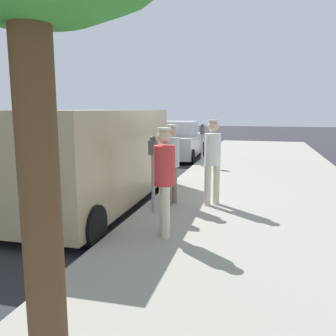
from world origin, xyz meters
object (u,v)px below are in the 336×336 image
at_px(parked_sedan_ahead, 178,142).
at_px(parking_meter_far, 202,138).
at_px(pedestrian_in_gray, 171,159).
at_px(pedestrian_in_red, 164,175).
at_px(parking_meter_near, 153,161).
at_px(pedestrian_in_white, 213,156).
at_px(parked_van, 93,157).

bearing_deg(parked_sedan_ahead, parking_meter_far, -61.60).
relative_size(parking_meter_far, pedestrian_in_gray, 0.89).
bearing_deg(pedestrian_in_red, parking_meter_near, 114.64).
bearing_deg(pedestrian_in_white, parked_sedan_ahead, 108.16).
height_order(parking_meter_far, pedestrian_in_gray, pedestrian_in_gray).
height_order(pedestrian_in_white, parked_van, parked_van).
relative_size(parking_meter_near, pedestrian_in_gray, 0.89).
bearing_deg(parked_van, pedestrian_in_red, -39.06).
relative_size(pedestrian_in_gray, pedestrian_in_white, 0.94).
relative_size(pedestrian_in_gray, parked_sedan_ahead, 0.38).
height_order(pedestrian_in_white, parked_sedan_ahead, pedestrian_in_white).
height_order(parking_meter_far, parked_van, parked_van).
height_order(pedestrian_in_red, parked_van, parked_van).
xyz_separation_m(pedestrian_in_gray, parked_sedan_ahead, (-1.76, 8.12, -0.38)).
bearing_deg(parking_meter_near, parked_van, 163.28).
height_order(parking_meter_near, parking_meter_far, same).
bearing_deg(parked_sedan_ahead, parking_meter_near, -79.93).
distance_m(parking_meter_far, pedestrian_in_white, 5.16).
height_order(pedestrian_in_gray, pedestrian_in_white, pedestrian_in_white).
relative_size(pedestrian_in_white, parked_sedan_ahead, 0.40).
relative_size(pedestrian_in_white, parked_van, 0.34).
relative_size(pedestrian_in_gray, pedestrian_in_red, 0.98).
bearing_deg(pedestrian_in_white, parked_van, -170.78).
bearing_deg(parking_meter_far, parking_meter_near, -90.00).
distance_m(parking_meter_near, parked_van, 1.57).
bearing_deg(pedestrian_in_gray, parked_sedan_ahead, 102.22).
bearing_deg(parking_meter_far, parked_van, -105.35).
height_order(parking_meter_near, parked_van, parked_van).
distance_m(parking_meter_far, pedestrian_in_red, 7.16).
bearing_deg(pedestrian_in_gray, parked_van, -171.98).
distance_m(pedestrian_in_gray, pedestrian_in_white, 0.87).
distance_m(pedestrian_in_red, pedestrian_in_white, 2.14).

